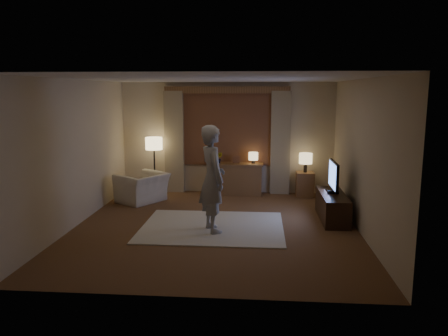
# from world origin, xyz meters

# --- Properties ---
(room) EXTENTS (5.04, 5.54, 2.64)m
(room) POSITION_xyz_m (0.00, 0.50, 1.33)
(room) COLOR brown
(room) RESTS_ON ground
(rug) EXTENTS (2.50, 2.00, 0.02)m
(rug) POSITION_xyz_m (-0.05, -0.07, 0.01)
(rug) COLOR beige
(rug) RESTS_ON floor
(sideboard) EXTENTS (1.20, 0.40, 0.70)m
(sideboard) POSITION_xyz_m (0.23, 2.50, 0.35)
(sideboard) COLOR brown
(sideboard) RESTS_ON floor
(picture_frame) EXTENTS (0.16, 0.02, 0.20)m
(picture_frame) POSITION_xyz_m (0.23, 2.50, 0.80)
(picture_frame) COLOR brown
(picture_frame) RESTS_ON sideboard
(plant) EXTENTS (0.17, 0.13, 0.30)m
(plant) POSITION_xyz_m (-0.17, 2.50, 0.85)
(plant) COLOR #999999
(plant) RESTS_ON sideboard
(table_lamp_sideboard) EXTENTS (0.22, 0.22, 0.30)m
(table_lamp_sideboard) POSITION_xyz_m (0.63, 2.50, 0.90)
(table_lamp_sideboard) COLOR black
(table_lamp_sideboard) RESTS_ON sideboard
(floor_lamp) EXTENTS (0.39, 0.39, 1.34)m
(floor_lamp) POSITION_xyz_m (-1.67, 2.39, 1.12)
(floor_lamp) COLOR black
(floor_lamp) RESTS_ON floor
(armchair) EXTENTS (1.24, 1.27, 0.63)m
(armchair) POSITION_xyz_m (-1.78, 1.63, 0.31)
(armchair) COLOR beige
(armchair) RESTS_ON floor
(side_table) EXTENTS (0.40, 0.40, 0.56)m
(side_table) POSITION_xyz_m (1.82, 2.45, 0.28)
(side_table) COLOR brown
(side_table) RESTS_ON floor
(table_lamp_side) EXTENTS (0.30, 0.30, 0.44)m
(table_lamp_side) POSITION_xyz_m (1.82, 2.45, 0.87)
(table_lamp_side) COLOR black
(table_lamp_side) RESTS_ON side_table
(tv_stand) EXTENTS (0.45, 1.40, 0.50)m
(tv_stand) POSITION_xyz_m (2.15, 0.61, 0.25)
(tv_stand) COLOR black
(tv_stand) RESTS_ON floor
(tv) EXTENTS (0.21, 0.84, 0.61)m
(tv) POSITION_xyz_m (2.15, 0.61, 0.84)
(tv) COLOR black
(tv) RESTS_ON tv_stand
(person) EXTENTS (0.67, 0.78, 1.82)m
(person) POSITION_xyz_m (-0.02, -0.30, 0.93)
(person) COLOR #A09A93
(person) RESTS_ON rug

